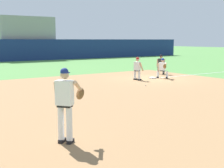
{
  "coord_description": "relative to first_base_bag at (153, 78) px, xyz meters",
  "views": [
    {
      "loc": [
        -13.68,
        -15.28,
        2.52
      ],
      "look_at": [
        -7.32,
        -5.98,
        0.92
      ],
      "focal_mm": 50.0,
      "sensor_mm": 36.0,
      "label": 1
    }
  ],
  "objects": [
    {
      "name": "stadium_seating_block",
      "position": [
        0.0,
        25.32,
        2.7
      ],
      "size": [
        6.91,
        5.05,
        5.45
      ],
      "color": "gray",
      "rests_on": "ground"
    },
    {
      "name": "baseball",
      "position": [
        -2.54,
        -2.28,
        -0.01
      ],
      "size": [
        0.07,
        0.07,
        0.07
      ],
      "primitive_type": "sphere",
      "color": "white",
      "rests_on": "ground"
    },
    {
      "name": "ground_plane",
      "position": [
        0.0,
        0.0,
        -0.04
      ],
      "size": [
        160.0,
        160.0,
        0.0
      ],
      "primitive_type": "plane",
      "color": "#518942"
    },
    {
      "name": "umpire",
      "position": [
        2.28,
        1.65,
        0.75
      ],
      "size": [
        0.66,
        0.68,
        1.46
      ],
      "color": "black",
      "rests_on": "ground"
    },
    {
      "name": "first_baseman",
      "position": [
        0.65,
        -0.24,
        0.69
      ],
      "size": [
        0.79,
        1.06,
        1.34
      ],
      "color": "black",
      "rests_on": "ground"
    },
    {
      "name": "baserunner",
      "position": [
        -1.34,
        -0.06,
        0.75
      ],
      "size": [
        0.45,
        0.6,
        1.46
      ],
      "color": "black",
      "rests_on": "ground"
    },
    {
      "name": "first_base_bag",
      "position": [
        0.0,
        0.0,
        0.0
      ],
      "size": [
        0.38,
        0.38,
        0.09
      ],
      "primitive_type": "cube",
      "color": "white",
      "rests_on": "ground"
    },
    {
      "name": "outfield_wall",
      "position": [
        0.0,
        22.0,
        1.26
      ],
      "size": [
        48.0,
        0.5,
        2.6
      ],
      "color": "navy",
      "rests_on": "ground"
    },
    {
      "name": "pitcher",
      "position": [
        -10.42,
        -8.53,
        1.01
      ],
      "size": [
        0.85,
        0.57,
        1.86
      ],
      "color": "black",
      "rests_on": "ground"
    },
    {
      "name": "foul_line_stripe",
      "position": [
        5.03,
        0.0,
        -0.04
      ],
      "size": [
        10.06,
        0.1,
        0.0
      ],
      "primitive_type": "cube",
      "color": "white",
      "rests_on": "ground"
    },
    {
      "name": "infield_dirt_patch",
      "position": [
        -5.23,
        -4.27,
        -0.04
      ],
      "size": [
        18.0,
        18.0,
        0.01
      ],
      "primitive_type": "cube",
      "color": "#9E754C",
      "rests_on": "ground"
    }
  ]
}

